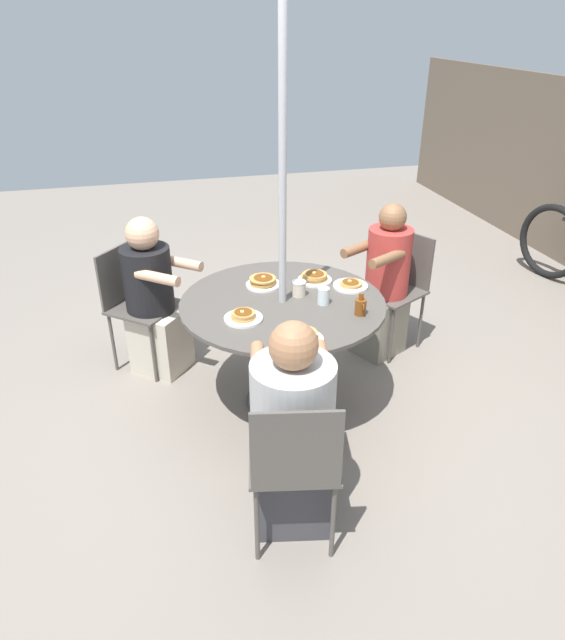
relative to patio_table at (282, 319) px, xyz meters
The scene contains 17 objects.
ground_plane 0.63m from the patio_table, ahead, with size 12.00×12.00×0.00m, color gray.
patio_table is the anchor object (origin of this frame).
umbrella_pole 0.59m from the patio_table, ahead, with size 0.05×0.05×2.44m, color #ADADB2.
patio_chair_north 1.18m from the patio_table, 129.46° to the right, with size 0.59×0.59×0.89m.
diner_north 1.01m from the patio_table, 129.46° to the right, with size 0.56×0.58×1.15m.
patio_chair_east 1.18m from the patio_table, 11.55° to the right, with size 0.49×0.49×0.89m.
diner_east 1.00m from the patio_table, 11.55° to the right, with size 0.61×0.48×1.16m.
patio_chair_south 1.18m from the patio_table, 117.43° to the left, with size 0.56×0.56×0.89m.
diner_south 1.01m from the patio_table, 117.43° to the left, with size 0.49×0.56×1.17m.
pancake_plate_a 0.36m from the patio_table, 57.17° to the right, with size 0.23×0.23×0.06m.
pancake_plate_b 0.39m from the patio_table, 130.04° to the left, with size 0.23×0.23×0.07m.
pancake_plate_c 0.30m from the patio_table, 164.56° to the right, with size 0.23×0.23×0.07m.
pancake_plate_d 0.51m from the patio_table, 100.56° to the left, with size 0.23×0.23×0.05m.
pancake_plate_e 0.52m from the patio_table, ahead, with size 0.23×0.23×0.07m.
syrup_bottle 0.52m from the patio_table, 54.66° to the left, with size 0.09×0.07×0.14m.
coffee_cup 0.22m from the patio_table, 114.35° to the left, with size 0.09×0.09×0.10m.
drinking_glass_a 0.31m from the patio_table, 67.80° to the left, with size 0.07×0.07×0.10m, color silver.
Camera 1 is at (3.06, -0.77, 2.32)m, focal length 32.00 mm.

